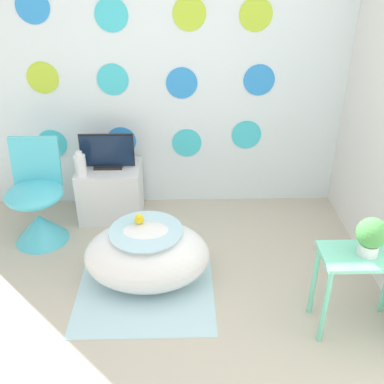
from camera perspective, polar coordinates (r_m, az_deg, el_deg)
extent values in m
cube|color=white|center=(3.74, -5.40, 16.61)|extent=(4.23, 0.04, 2.60)
cylinder|color=#3DC6D6|center=(4.09, -17.34, 5.85)|extent=(0.26, 0.01, 0.26)
cylinder|color=#2D8CE0|center=(3.96, -8.96, 6.40)|extent=(0.26, 0.01, 0.26)
cylinder|color=#3DC6D6|center=(3.93, -0.67, 6.24)|extent=(0.26, 0.01, 0.26)
cylinder|color=#3DC6D6|center=(3.95, 6.93, 7.22)|extent=(0.26, 0.01, 0.26)
cylinder|color=#B2D633|center=(3.90, -18.43, 13.59)|extent=(0.26, 0.01, 0.26)
cylinder|color=#3DC6D6|center=(3.79, -10.04, 13.87)|extent=(0.26, 0.01, 0.26)
cylinder|color=#2D8CE0|center=(3.76, -1.32, 13.65)|extent=(0.26, 0.01, 0.26)
cylinder|color=#2D8CE0|center=(3.81, 8.52, 13.88)|extent=(0.26, 0.01, 0.26)
cylinder|color=#2D8CE0|center=(3.80, -19.61, 21.32)|extent=(0.26, 0.01, 0.26)
cylinder|color=#3DC6D6|center=(3.69, -10.21, 21.27)|extent=(0.26, 0.01, 0.26)
cylinder|color=#B2D633|center=(3.65, -0.34, 21.72)|extent=(0.26, 0.01, 0.26)
cylinder|color=#B2D633|center=(3.70, 8.12, 21.43)|extent=(0.26, 0.01, 0.26)
cube|color=silver|center=(3.16, -5.96, -12.92)|extent=(0.94, 0.76, 0.01)
ellipsoid|color=white|center=(3.13, -5.77, -8.05)|extent=(0.86, 0.60, 0.45)
cylinder|color=#B2DBEA|center=(3.01, -5.96, -4.93)|extent=(0.50, 0.50, 0.01)
sphere|color=yellow|center=(3.03, -6.73, -3.44)|extent=(0.07, 0.07, 0.07)
sphere|color=yellow|center=(3.01, -6.77, -3.16)|extent=(0.04, 0.04, 0.04)
cone|color=orange|center=(3.00, -6.80, -3.35)|extent=(0.02, 0.02, 0.02)
cone|color=#4CC6DB|center=(3.79, -18.65, -4.27)|extent=(0.42, 0.42, 0.23)
ellipsoid|color=#4CC6DB|center=(3.64, -19.40, -0.30)|extent=(0.44, 0.44, 0.15)
cube|color=#4CC6DB|center=(3.69, -19.22, 3.67)|extent=(0.38, 0.09, 0.40)
cube|color=silver|center=(3.92, -10.24, 0.08)|extent=(0.52, 0.42, 0.46)
cube|color=white|center=(3.70, -10.76, -0.35)|extent=(0.44, 0.01, 0.13)
cube|color=black|center=(3.81, -10.55, 3.26)|extent=(0.23, 0.12, 0.02)
cube|color=black|center=(3.75, -10.74, 5.24)|extent=(0.44, 0.01, 0.28)
cube|color=#0F1E38|center=(3.74, -10.76, 5.18)|extent=(0.42, 0.01, 0.26)
cylinder|color=white|center=(3.69, -14.00, 3.30)|extent=(0.09, 0.09, 0.17)
cylinder|color=white|center=(3.65, -14.19, 4.74)|extent=(0.05, 0.05, 0.03)
cube|color=#72D8B7|center=(2.78, 21.28, -7.56)|extent=(0.52, 0.29, 0.02)
cylinder|color=#72D8B7|center=(2.79, 16.53, -13.87)|extent=(0.03, 0.03, 0.53)
cylinder|color=#72D8B7|center=(2.95, 15.25, -10.76)|extent=(0.03, 0.03, 0.53)
cylinder|color=white|center=(2.75, 21.46, -6.75)|extent=(0.11, 0.11, 0.07)
sphere|color=#4C9E4C|center=(2.69, 21.88, -4.85)|extent=(0.17, 0.17, 0.17)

